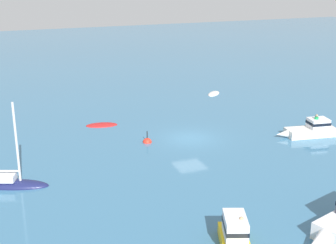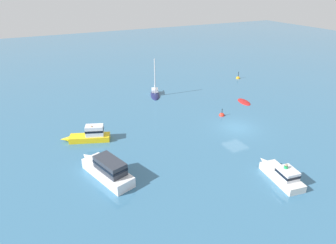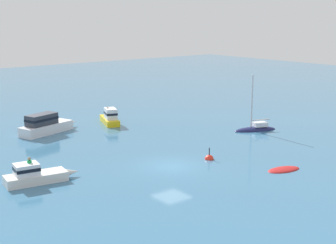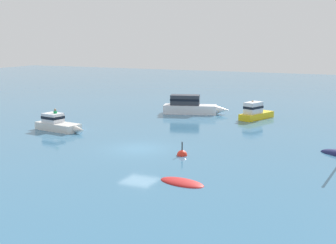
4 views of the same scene
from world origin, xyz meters
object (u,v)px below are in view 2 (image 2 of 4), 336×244
at_px(launch, 107,169).
at_px(powerboat, 282,175).
at_px(yacht, 155,94).
at_px(skiff, 244,102).
at_px(mooring_buoy, 238,78).
at_px(channel_buoy, 222,116).
at_px(cabin_cruiser, 90,135).

relative_size(launch, powerboat, 1.32).
distance_m(yacht, skiff, 13.31).
relative_size(yacht, mooring_buoy, 3.87).
height_order(launch, powerboat, launch).
distance_m(powerboat, channel_buoy, 14.06).
xyz_separation_m(launch, cabin_cruiser, (0.24, 7.29, -0.15)).
xyz_separation_m(powerboat, channel_buoy, (3.47, 13.61, -0.57)).
bearing_deg(launch, mooring_buoy, -75.29).
distance_m(powerboat, skiff, 18.51).
bearing_deg(launch, powerboat, -135.74).
distance_m(cabin_cruiser, skiff, 22.51).
height_order(launch, skiff, launch).
xyz_separation_m(launch, channel_buoy, (16.99, 6.32, -0.84)).
relative_size(powerboat, mooring_buoy, 3.43).
bearing_deg(yacht, mooring_buoy, 115.19).
xyz_separation_m(channel_buoy, mooring_buoy, (12.26, 12.05, 0.01)).
distance_m(cabin_cruiser, powerboat, 19.71).
bearing_deg(powerboat, mooring_buoy, -23.02).
bearing_deg(channel_buoy, powerboat, -104.32).
bearing_deg(yacht, powerboat, 23.87).
height_order(powerboat, skiff, powerboat).
xyz_separation_m(yacht, channel_buoy, (4.60, -10.89, -0.13)).
relative_size(cabin_cruiser, mooring_buoy, 3.36).
height_order(launch, mooring_buoy, launch).
distance_m(launch, cabin_cruiser, 7.29).
xyz_separation_m(launch, mooring_buoy, (29.25, 18.38, -0.83)).
height_order(cabin_cruiser, channel_buoy, cabin_cruiser).
xyz_separation_m(yacht, powerboat, (1.12, -24.50, 0.44)).
bearing_deg(powerboat, channel_buoy, -5.82).
height_order(powerboat, channel_buoy, powerboat).
bearing_deg(mooring_buoy, skiff, -124.38).
relative_size(launch, skiff, 2.33).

